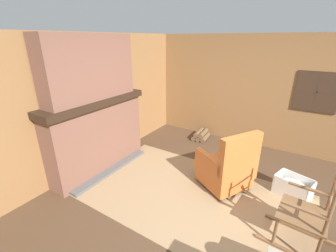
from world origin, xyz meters
The scene contains 13 objects.
ground_plane centered at (0.00, 0.00, 0.00)m, with size 14.00×14.00×0.00m, color #4C3523.
wood_panel_wall_left centered at (-2.60, 0.00, 1.19)m, with size 0.06×5.73×2.38m.
wood_panel_wall_back centered at (0.02, 2.60, 1.19)m, with size 5.73×0.09×2.38m.
fireplace_hearth centered at (-2.36, 0.00, 0.66)m, with size 0.61×1.96×1.33m.
chimney_breast centered at (-2.37, 0.00, 1.84)m, with size 0.35×1.64×1.03m.
area_rug centered at (-0.56, 0.17, 0.01)m, with size 3.39×2.03×0.01m.
armchair centered at (-0.19, 0.65, 0.36)m, with size 0.96×0.96×1.02m.
rocking_chair centered at (0.92, 0.05, 0.41)m, with size 0.84×0.54×1.17m.
firewood_stack centered at (-1.32, 2.19, 0.09)m, with size 0.38×0.48×0.21m.
laundry_basket centered at (0.76, 0.99, 0.16)m, with size 0.58×0.46×0.32m.
oil_lamp_vase centered at (-2.41, -0.73, 1.42)m, with size 0.12×0.12×0.25m.
storage_case centered at (-2.41, 0.58, 1.40)m, with size 0.15×0.24×0.15m.
decorative_plate_on_mantel centered at (-2.43, -0.07, 1.44)m, with size 0.06×0.23×0.23m.
Camera 1 is at (0.65, -2.45, 2.28)m, focal length 24.00 mm.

